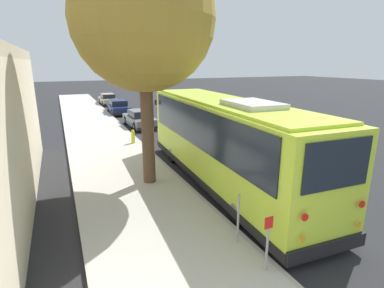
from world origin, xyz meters
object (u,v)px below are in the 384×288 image
object	(u,v)px
parked_sedan_gray	(140,119)
parked_sedan_tan	(108,99)
sign_post_near	(267,243)
sign_post_far	(238,219)
shuttle_bus	(223,138)
parked_sedan_navy	(118,107)
street_tree	(142,10)
fire_hydrant	(133,136)

from	to	relation	value
parked_sedan_gray	parked_sedan_tan	world-z (taller)	parked_sedan_gray
sign_post_near	sign_post_far	xyz separation A→B (m)	(1.21, 0.00, -0.02)
shuttle_bus	sign_post_near	xyz separation A→B (m)	(-5.32, 1.87, -1.07)
parked_sedan_navy	street_tree	size ratio (longest dim) A/B	0.49
parked_sedan_navy	shuttle_bus	bearing A→B (deg)	-176.46
shuttle_bus	parked_sedan_gray	size ratio (longest dim) A/B	2.66
parked_sedan_tan	fire_hydrant	distance (m)	19.43
parked_sedan_navy	sign_post_far	world-z (taller)	sign_post_far
sign_post_near	street_tree	bearing A→B (deg)	8.02
sign_post_far	sign_post_near	bearing A→B (deg)	-180.00
parked_sedan_navy	parked_sedan_tan	world-z (taller)	parked_sedan_navy
sign_post_far	fire_hydrant	xyz separation A→B (m)	(11.34, 0.12, -0.29)
shuttle_bus	parked_sedan_gray	bearing A→B (deg)	3.77
parked_sedan_gray	parked_sedan_tan	xyz separation A→B (m)	(14.27, 0.19, -0.02)
parked_sedan_gray	sign_post_far	world-z (taller)	sign_post_far
shuttle_bus	parked_sedan_tan	xyz separation A→B (m)	(26.60, 0.44, -1.33)
parked_sedan_gray	shuttle_bus	bearing A→B (deg)	178.81
parked_sedan_gray	street_tree	distance (m)	12.93
parked_sedan_tan	sign_post_near	world-z (taller)	sign_post_near
shuttle_bus	parked_sedan_gray	world-z (taller)	shuttle_bus
shuttle_bus	parked_sedan_tan	world-z (taller)	shuttle_bus
parked_sedan_gray	fire_hydrant	world-z (taller)	parked_sedan_gray
parked_sedan_tan	street_tree	size ratio (longest dim) A/B	0.45
parked_sedan_tan	sign_post_near	distance (m)	31.96
parked_sedan_navy	street_tree	bearing A→B (deg)	174.99
shuttle_bus	parked_sedan_navy	world-z (taller)	shuttle_bus
parked_sedan_gray	fire_hydrant	distance (m)	5.39
parked_sedan_tan	street_tree	bearing A→B (deg)	173.53
street_tree	parked_sedan_navy	bearing A→B (deg)	-6.98
street_tree	sign_post_near	bearing A→B (deg)	-171.98
parked_sedan_tan	sign_post_near	size ratio (longest dim) A/B	3.13
shuttle_bus	sign_post_far	world-z (taller)	shuttle_bus
shuttle_bus	street_tree	xyz separation A→B (m)	(1.16, 2.79, 4.69)
fire_hydrant	parked_sedan_navy	bearing A→B (deg)	-6.75
shuttle_bus	sign_post_near	world-z (taller)	shuttle_bus
sign_post_near	parked_sedan_gray	bearing A→B (deg)	-5.25
parked_sedan_navy	sign_post_near	bearing A→B (deg)	178.89
parked_sedan_gray	street_tree	world-z (taller)	street_tree
street_tree	fire_hydrant	size ratio (longest dim) A/B	11.69
parked_sedan_navy	fire_hydrant	distance (m)	12.38
sign_post_far	parked_sedan_navy	bearing A→B (deg)	-3.24
parked_sedan_navy	parked_sedan_tan	xyz separation A→B (m)	(7.07, -0.09, -0.02)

